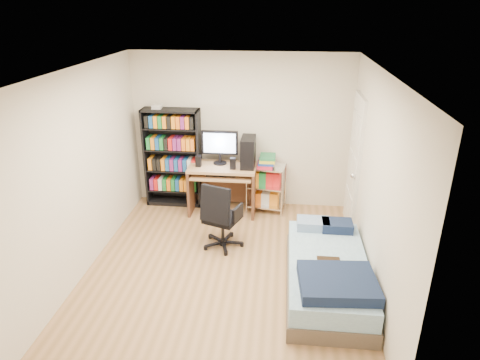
# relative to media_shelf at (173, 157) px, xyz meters

# --- Properties ---
(room) EXTENTS (3.58, 4.08, 2.58)m
(room) POSITION_rel_media_shelf_xyz_m (1.10, -1.84, 0.41)
(room) COLOR #A57952
(room) RESTS_ON ground
(media_shelf) EXTENTS (0.91, 0.30, 1.69)m
(media_shelf) POSITION_rel_media_shelf_xyz_m (0.00, 0.00, 0.00)
(media_shelf) COLOR black
(media_shelf) RESTS_ON room
(computer_desk) EXTENTS (1.06, 0.61, 1.33)m
(computer_desk) POSITION_rel_media_shelf_xyz_m (0.96, -0.17, -0.12)
(computer_desk) COLOR tan
(computer_desk) RESTS_ON room
(office_chair) EXTENTS (0.74, 0.74, 0.97)m
(office_chair) POSITION_rel_media_shelf_xyz_m (0.99, -1.31, -0.53)
(office_chair) COLOR black
(office_chair) RESTS_ON room
(wire_cart) EXTENTS (0.64, 0.50, 0.95)m
(wire_cart) POSITION_rel_media_shelf_xyz_m (1.55, -0.10, -0.22)
(wire_cart) COLOR silver
(wire_cart) RESTS_ON room
(bed) EXTENTS (0.94, 1.88, 0.53)m
(bed) POSITION_rel_media_shelf_xyz_m (2.37, -2.16, -0.60)
(bed) COLOR brown
(bed) RESTS_ON room
(door) EXTENTS (0.12, 0.80, 2.00)m
(door) POSITION_rel_media_shelf_xyz_m (2.83, -0.49, 0.16)
(door) COLOR silver
(door) RESTS_ON room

